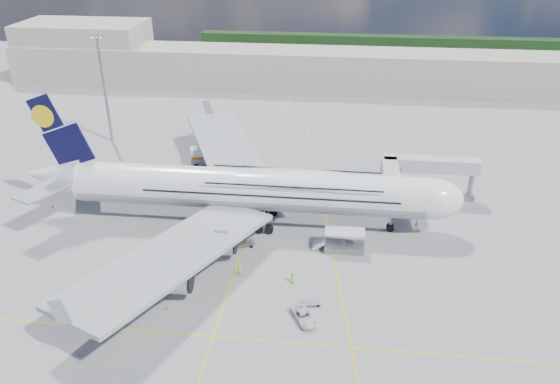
# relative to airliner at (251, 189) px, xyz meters

# --- Properties ---
(ground) EXTENTS (300.00, 300.00, 0.00)m
(ground) POSITION_rel_airliner_xyz_m (-0.26, -10.00, -6.87)
(ground) COLOR gray
(ground) RESTS_ON ground
(taxi_line_main) EXTENTS (0.25, 220.00, 0.01)m
(taxi_line_main) POSITION_rel_airliner_xyz_m (-0.26, -10.00, -6.86)
(taxi_line_main) COLOR yellow
(taxi_line_main) RESTS_ON ground
(taxi_line_cross) EXTENTS (120.00, 0.25, 0.01)m
(taxi_line_cross) POSITION_rel_airliner_xyz_m (-0.26, -30.00, -6.86)
(taxi_line_cross) COLOR yellow
(taxi_line_cross) RESTS_ON ground
(taxi_line_diag) EXTENTS (14.16, 99.06, 0.01)m
(taxi_line_diag) POSITION_rel_airliner_xyz_m (13.74, -0.00, -6.86)
(taxi_line_diag) COLOR yellow
(taxi_line_diag) RESTS_ON ground
(airliner) EXTENTS (77.26, 79.15, 23.71)m
(airliner) POSITION_rel_airliner_xyz_m (0.00, 0.00, 0.00)
(airliner) COLOR white
(airliner) RESTS_ON ground
(jet_bridge) EXTENTS (18.80, 12.10, 8.50)m
(jet_bridge) POSITION_rel_airliner_xyz_m (29.55, 10.94, -0.02)
(jet_bridge) COLOR #B7B7BC
(jet_bridge) RESTS_ON ground
(cargo_loader) EXTENTS (8.53, 3.20, 3.67)m
(cargo_loader) POSITION_rel_airliner_xyz_m (16.56, -7.11, -5.62)
(cargo_loader) COLOR silver
(cargo_loader) RESTS_ON ground
(light_mast) EXTENTS (3.00, 0.70, 25.50)m
(light_mast) POSITION_rel_airliner_xyz_m (-40.26, 35.00, 6.34)
(light_mast) COLOR gray
(light_mast) RESTS_ON ground
(terminal) EXTENTS (180.00, 16.00, 12.00)m
(terminal) POSITION_rel_airliner_xyz_m (-0.26, 85.00, -0.87)
(terminal) COLOR #B2AD9E
(terminal) RESTS_ON ground
(hangar) EXTENTS (40.00, 22.00, 18.00)m
(hangar) POSITION_rel_airliner_xyz_m (-70.26, 90.00, 2.13)
(hangar) COLOR #B2AD9E
(hangar) RESTS_ON ground
(tree_line) EXTENTS (160.00, 6.00, 8.00)m
(tree_line) POSITION_rel_airliner_xyz_m (39.74, 130.00, -2.87)
(tree_line) COLOR #193814
(tree_line) RESTS_ON ground
(dolly_row_a) EXTENTS (3.21, 2.25, 0.43)m
(dolly_row_a) POSITION_rel_airliner_xyz_m (-21.24, -21.08, -6.54)
(dolly_row_a) COLOR gray
(dolly_row_a) RESTS_ON ground
(dolly_row_b) EXTENTS (3.30, 2.39, 1.88)m
(dolly_row_b) POSITION_rel_airliner_xyz_m (-12.41, -8.38, -5.86)
(dolly_row_b) COLOR gray
(dolly_row_b) RESTS_ON ground
(dolly_row_c) EXTENTS (3.57, 2.29, 0.49)m
(dolly_row_c) POSITION_rel_airliner_xyz_m (-14.42, -10.89, -6.49)
(dolly_row_c) COLOR gray
(dolly_row_c) RESTS_ON ground
(dolly_back) EXTENTS (3.38, 2.39, 1.93)m
(dolly_back) POSITION_rel_airliner_xyz_m (-16.00, -19.28, -5.83)
(dolly_back) COLOR gray
(dolly_back) RESTS_ON ground
(dolly_nose_far) EXTENTS (2.86, 1.96, 0.38)m
(dolly_nose_far) POSITION_rel_airliner_xyz_m (12.21, -21.85, -6.57)
(dolly_nose_far) COLOR gray
(dolly_nose_far) RESTS_ON ground
(dolly_nose_near) EXTENTS (3.78, 2.91, 0.49)m
(dolly_nose_near) POSITION_rel_airliner_xyz_m (-0.03, -7.66, -6.49)
(dolly_nose_near) COLOR gray
(dolly_nose_near) RESTS_ON ground
(baggage_tug) EXTENTS (2.84, 2.11, 1.61)m
(baggage_tug) POSITION_rel_airliner_xyz_m (-10.16, -11.00, -6.16)
(baggage_tug) COLOR silver
(baggage_tug) RESTS_ON ground
(catering_truck_inner) EXTENTS (7.76, 4.62, 4.33)m
(catering_truck_inner) POSITION_rel_airliner_xyz_m (-13.91, 23.43, -4.83)
(catering_truck_inner) COLOR gray
(catering_truck_inner) RESTS_ON ground
(catering_truck_outer) EXTENTS (7.53, 3.17, 4.42)m
(catering_truck_outer) POSITION_rel_airliner_xyz_m (-14.70, 38.43, -4.81)
(catering_truck_outer) COLOR gray
(catering_truck_outer) RESTS_ON ground
(service_van) EXTENTS (4.28, 5.38, 1.36)m
(service_van) POSITION_rel_airliner_xyz_m (11.36, -25.43, -6.19)
(service_van) COLOR silver
(service_van) RESTS_ON ground
(crew_nose) EXTENTS (0.68, 0.48, 1.75)m
(crew_nose) POSITION_rel_airliner_xyz_m (29.49, 1.45, -5.99)
(crew_nose) COLOR #DAFA1A
(crew_nose) RESTS_ON ground
(crew_loader) EXTENTS (1.18, 1.07, 1.96)m
(crew_loader) POSITION_rel_airliner_xyz_m (14.90, -3.91, -5.89)
(crew_loader) COLOR #E5FF1A
(crew_loader) RESTS_ON ground
(crew_wing) EXTENTS (0.49, 1.07, 1.80)m
(crew_wing) POSITION_rel_airliner_xyz_m (-9.66, -16.26, -5.97)
(crew_wing) COLOR #BCFF1A
(crew_wing) RESTS_ON ground
(crew_van) EXTENTS (0.81, 1.07, 1.96)m
(crew_van) POSITION_rel_airliner_xyz_m (9.04, -17.07, -5.89)
(crew_van) COLOR #9AF119
(crew_van) RESTS_ON ground
(crew_tug) EXTENTS (1.21, 0.84, 1.71)m
(crew_tug) POSITION_rel_airliner_xyz_m (0.74, -16.21, -6.01)
(crew_tug) COLOR #9CF81A
(crew_tug) RESTS_ON ground
(cone_nose) EXTENTS (0.43, 0.43, 0.55)m
(cone_nose) POSITION_rel_airliner_xyz_m (29.81, 7.24, -6.60)
(cone_nose) COLOR orange
(cone_nose) RESTS_ON ground
(cone_wing_left_inner) EXTENTS (0.50, 0.50, 0.64)m
(cone_wing_left_inner) POSITION_rel_airliner_xyz_m (-2.96, 8.44, -6.56)
(cone_wing_left_inner) COLOR orange
(cone_wing_left_inner) RESTS_ON ground
(cone_wing_left_outer) EXTENTS (0.47, 0.47, 0.60)m
(cone_wing_left_outer) POSITION_rel_airliner_xyz_m (-9.38, 29.25, -6.58)
(cone_wing_left_outer) COLOR orange
(cone_wing_left_outer) RESTS_ON ground
(cone_wing_right_inner) EXTENTS (0.50, 0.50, 0.64)m
(cone_wing_right_inner) POSITION_rel_airliner_xyz_m (-1.48, -10.65, -6.56)
(cone_wing_right_inner) COLOR orange
(cone_wing_right_inner) RESTS_ON ground
(cone_wing_right_outer) EXTENTS (0.43, 0.43, 0.54)m
(cone_wing_right_outer) POSITION_rel_airliner_xyz_m (-8.16, -25.23, -6.61)
(cone_wing_right_outer) COLOR orange
(cone_wing_right_outer) RESTS_ON ground
(cone_tail) EXTENTS (0.50, 0.50, 0.64)m
(cone_tail) POSITION_rel_airliner_xyz_m (-38.56, 1.18, -6.56)
(cone_tail) COLOR orange
(cone_tail) RESTS_ON ground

